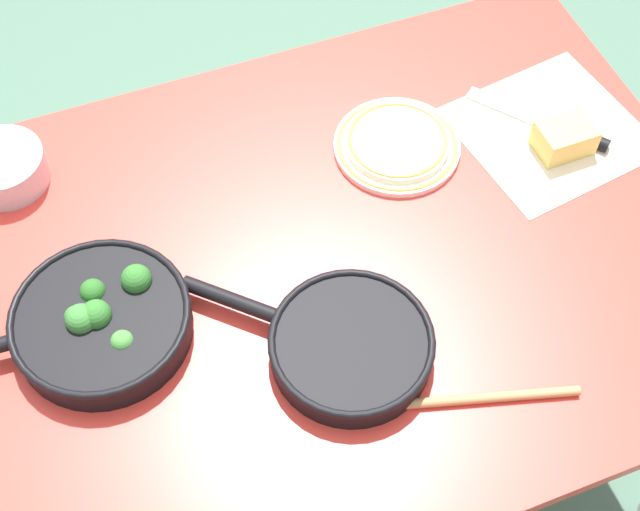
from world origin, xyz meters
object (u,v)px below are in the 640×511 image
(grater_knife, at_px, (558,127))
(prep_bowl_steel, at_px, (4,168))
(wooden_spoon, at_px, (429,402))
(skillet_broccoli, at_px, (100,320))
(cheese_block, at_px, (564,138))
(skillet_eggs, at_px, (349,345))
(dinner_plate_stack, at_px, (397,143))

(grater_knife, distance_m, prep_bowl_steel, 0.97)
(wooden_spoon, distance_m, grater_knife, 0.59)
(skillet_broccoli, bearing_deg, cheese_block, -171.63)
(skillet_eggs, bearing_deg, grater_knife, -107.67)
(skillet_eggs, height_order, cheese_block, cheese_block)
(skillet_broccoli, distance_m, cheese_block, 0.84)
(cheese_block, bearing_deg, wooden_spoon, 40.46)
(cheese_block, relative_size, dinner_plate_stack, 0.43)
(skillet_broccoli, xyz_separation_m, prep_bowl_steel, (0.08, -0.35, -0.00))
(dinner_plate_stack, bearing_deg, skillet_eggs, 56.13)
(dinner_plate_stack, distance_m, prep_bowl_steel, 0.67)
(skillet_broccoli, distance_m, skillet_eggs, 0.38)
(skillet_broccoli, bearing_deg, prep_bowl_steel, -72.98)
(cheese_block, height_order, prep_bowl_steel, prep_bowl_steel)
(skillet_broccoli, bearing_deg, skillet_eggs, 156.64)
(skillet_broccoli, height_order, prep_bowl_steel, skillet_broccoli)
(skillet_eggs, relative_size, grater_knife, 1.46)
(wooden_spoon, height_order, dinner_plate_stack, dinner_plate_stack)
(prep_bowl_steel, bearing_deg, skillet_broccoli, 103.49)
(wooden_spoon, bearing_deg, dinner_plate_stack, -92.14)
(skillet_broccoli, bearing_deg, wooden_spoon, 148.49)
(grater_knife, bearing_deg, skillet_eggs, 80.76)
(skillet_broccoli, xyz_separation_m, dinner_plate_stack, (-0.57, -0.17, -0.02))
(wooden_spoon, relative_size, cheese_block, 3.65)
(wooden_spoon, bearing_deg, skillet_broccoli, -19.00)
(skillet_broccoli, bearing_deg, grater_knife, -169.04)
(skillet_broccoli, height_order, wooden_spoon, skillet_broccoli)
(skillet_broccoli, xyz_separation_m, cheese_block, (-0.84, -0.07, -0.00))
(grater_knife, bearing_deg, prep_bowl_steel, 37.81)
(skillet_broccoli, relative_size, wooden_spoon, 1.20)
(dinner_plate_stack, relative_size, prep_bowl_steel, 1.54)
(wooden_spoon, height_order, cheese_block, cheese_block)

